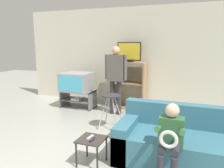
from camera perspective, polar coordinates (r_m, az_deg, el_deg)
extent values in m
cube|color=silver|center=(5.91, 5.63, 6.99)|extent=(6.40, 0.06, 2.60)
cube|color=slate|center=(5.90, -8.66, -5.86)|extent=(0.87, 0.49, 0.02)
cube|color=slate|center=(5.85, -8.72, -4.06)|extent=(0.84, 0.49, 0.02)
cube|color=slate|center=(5.79, -8.78, -1.79)|extent=(0.87, 0.49, 0.02)
cube|color=slate|center=(6.05, -12.20, -3.45)|extent=(0.03, 0.49, 0.45)
cube|color=slate|center=(5.65, -4.99, -4.25)|extent=(0.03, 0.49, 0.45)
cube|color=silver|center=(5.79, -9.02, -3.87)|extent=(0.24, 0.28, 0.05)
cube|color=#9E9EA3|center=(5.74, -9.14, 0.58)|extent=(0.74, 0.67, 0.47)
cube|color=#4CB7E0|center=(5.46, -10.89, 0.00)|extent=(0.66, 0.01, 0.39)
cube|color=#9E7A51|center=(5.83, 0.46, 0.04)|extent=(0.03, 0.49, 1.20)
cube|color=#9E7A51|center=(5.60, 8.56, -0.52)|extent=(0.03, 0.49, 1.20)
cube|color=#9E7A51|center=(5.84, 4.35, -5.86)|extent=(0.81, 0.49, 0.03)
cube|color=#9E7A51|center=(5.69, 4.44, 0.35)|extent=(0.81, 0.49, 0.03)
cube|color=#9E7A51|center=(5.62, 4.51, 5.60)|extent=(0.81, 0.49, 0.03)
cube|color=#3870B7|center=(5.64, 2.76, 1.59)|extent=(0.18, 0.04, 0.22)
cube|color=black|center=(5.59, 4.45, 5.95)|extent=(0.21, 0.20, 0.04)
cube|color=black|center=(5.58, 4.49, 8.52)|extent=(0.61, 0.04, 0.46)
cube|color=yellow|center=(5.56, 4.43, 8.51)|extent=(0.56, 0.01, 0.41)
cylinder|color=#B7B7BC|center=(4.28, -2.42, -7.66)|extent=(0.18, 0.17, 0.67)
cylinder|color=#B7B7BC|center=(4.19, 0.75, -8.05)|extent=(0.18, 0.17, 0.67)
cylinder|color=#B7B7BC|center=(4.49, -1.21, -6.76)|extent=(0.18, 0.17, 0.67)
cylinder|color=#B7B7BC|center=(4.40, 1.82, -7.11)|extent=(0.18, 0.17, 0.67)
cylinder|color=#333338|center=(4.24, -0.27, -3.01)|extent=(0.37, 0.37, 0.02)
cube|color=#38332D|center=(3.12, -5.37, -14.18)|extent=(0.36, 0.36, 0.02)
cylinder|color=black|center=(3.15, -9.33, -17.88)|extent=(0.02, 0.02, 0.36)
cylinder|color=black|center=(3.02, -3.86, -19.08)|extent=(0.02, 0.02, 0.36)
cylinder|color=black|center=(3.39, -6.58, -15.60)|extent=(0.02, 0.02, 0.36)
cylinder|color=black|center=(3.27, -1.47, -16.56)|extent=(0.02, 0.02, 0.36)
cube|color=#232328|center=(3.07, -5.24, -14.22)|extent=(0.04, 0.15, 0.02)
cube|color=silver|center=(3.13, -5.69, -13.68)|extent=(0.05, 0.15, 0.02)
cube|color=teal|center=(3.32, 19.42, -16.04)|extent=(1.99, 0.88, 0.43)
cube|color=teal|center=(3.49, 19.98, -7.85)|extent=(1.99, 0.20, 0.35)
cube|color=teal|center=(3.41, 4.07, -13.58)|extent=(0.22, 0.88, 0.55)
cylinder|color=#2D2D33|center=(5.21, 0.10, -3.46)|extent=(0.11, 0.11, 0.81)
cylinder|color=#2D2D33|center=(5.15, 1.82, -3.61)|extent=(0.11, 0.11, 0.81)
cube|color=#5B5651|center=(5.05, 0.98, 4.24)|extent=(0.38, 0.20, 0.60)
cylinder|color=#5B5651|center=(5.13, -1.42, 4.51)|extent=(0.08, 0.08, 0.57)
cylinder|color=#5B5651|center=(4.98, 3.46, 4.30)|extent=(0.08, 0.08, 0.57)
sphere|color=#DBAD89|center=(5.02, 1.00, 8.77)|extent=(0.19, 0.19, 0.19)
cylinder|color=#2D2D38|center=(2.75, 13.12, -15.51)|extent=(0.09, 0.30, 0.09)
cylinder|color=#2D2D38|center=(2.74, 16.35, -15.79)|extent=(0.09, 0.30, 0.09)
cube|color=#33663D|center=(2.82, 15.21, -11.85)|extent=(0.30, 0.17, 0.36)
cylinder|color=#33663D|center=(2.69, 12.10, -11.16)|extent=(0.06, 0.31, 0.14)
cylinder|color=#33663D|center=(2.67, 17.94, -11.64)|extent=(0.06, 0.31, 0.14)
sphere|color=beige|center=(2.73, 15.48, -6.66)|extent=(0.17, 0.17, 0.17)
torus|color=white|center=(2.56, 14.56, -13.84)|extent=(0.21, 0.04, 0.21)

